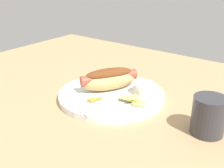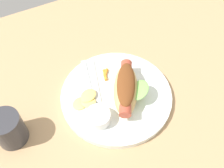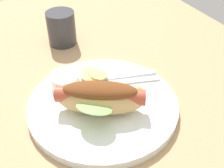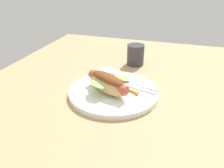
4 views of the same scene
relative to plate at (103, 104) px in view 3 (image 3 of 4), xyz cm
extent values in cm
cube|color=tan|center=(0.60, -1.30, -1.70)|extent=(120.00, 90.00, 1.80)
cylinder|color=white|center=(0.00, 0.00, 0.00)|extent=(27.31, 27.31, 1.60)
ellipsoid|color=tan|center=(1.80, -1.06, 3.22)|extent=(12.44, 15.67, 4.84)
cylinder|color=#B24733|center=(1.80, -1.06, 4.07)|extent=(10.10, 14.48, 2.77)
ellipsoid|color=brown|center=(1.80, -1.06, 5.31)|extent=(10.08, 13.03, 2.47)
ellipsoid|color=#7FC65B|center=(4.14, -3.48, 4.19)|extent=(7.38, 7.32, 1.75)
cylinder|color=white|center=(-7.09, -4.57, 2.21)|extent=(5.60, 5.60, 2.82)
cube|color=silver|center=(-4.70, 6.78, 1.00)|extent=(4.61, 13.49, 0.40)
cube|color=silver|center=(-7.26, -1.25, 1.00)|extent=(1.10, 3.17, 0.40)
cube|color=silver|center=(-6.82, -1.36, 1.00)|extent=(1.10, 3.17, 0.40)
cube|color=silver|center=(-6.39, -1.47, 1.00)|extent=(1.10, 3.17, 0.40)
cube|color=silver|center=(-2.95, 6.32, 0.98)|extent=(5.35, 13.56, 0.36)
ellipsoid|color=#E2CE6B|center=(-9.14, 1.38, 1.05)|extent=(4.97, 4.86, 0.50)
ellipsoid|color=#E2CE6B|center=(-7.16, 0.76, 1.59)|extent=(3.72, 4.19, 1.00)
ellipsoid|color=#E2CE6B|center=(-6.54, 2.00, 2.01)|extent=(5.20, 4.62, 0.83)
cylinder|color=orange|center=(0.06, 6.22, 1.19)|extent=(1.69, 3.43, 0.78)
cylinder|color=orange|center=(0.55, 6.81, 1.21)|extent=(2.15, 2.31, 0.83)
cylinder|color=#333338|center=(-25.56, 1.23, 3.23)|extent=(6.78, 6.78, 8.06)
camera|label=1|loc=(-40.09, 52.49, 31.16)|focal=45.11mm
camera|label=2|loc=(-17.70, -31.64, 54.56)|focal=42.36mm
camera|label=3|loc=(34.49, -15.74, 35.68)|focal=45.38mm
camera|label=4|loc=(56.43, 17.19, 33.55)|focal=35.48mm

